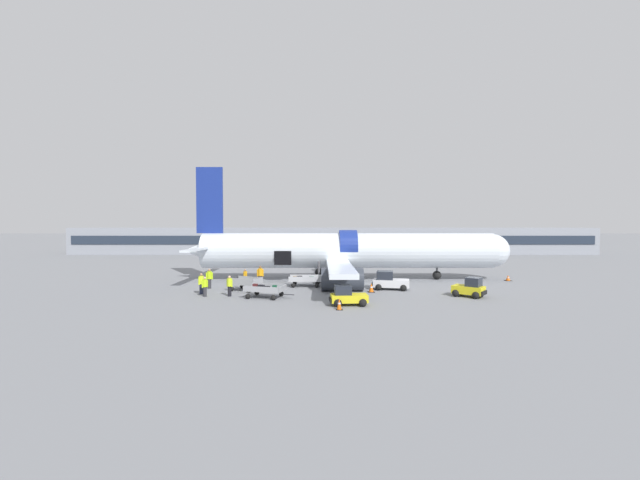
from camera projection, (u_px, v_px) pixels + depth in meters
name	position (u px, v px, depth m)	size (l,w,h in m)	color
ground_plane	(346.00, 284.00, 37.87)	(500.00, 500.00, 0.00)	slate
terminal_strip	(332.00, 240.00, 80.91)	(103.09, 10.96, 5.20)	gray
airplane	(343.00, 251.00, 40.75)	(33.84, 27.11, 11.66)	silver
baggage_tug_lead	(470.00, 289.00, 30.85)	(2.66, 2.52, 1.56)	yellow
baggage_tug_mid	(389.00, 281.00, 34.50)	(3.46, 2.48, 1.61)	silver
baggage_tug_rear	(347.00, 297.00, 27.57)	(2.74, 1.86, 1.41)	yellow
baggage_cart_loading	(247.00, 284.00, 33.82)	(3.50, 2.53, 1.13)	#999BA0
baggage_cart_queued	(306.00, 281.00, 36.21)	(3.99, 2.02, 0.99)	#B7BABF
baggage_cart_empty	(265.00, 291.00, 30.49)	(4.00, 2.55, 1.06)	#999BA0
ground_crew_loader_a	(260.00, 275.00, 36.83)	(0.63, 0.43, 1.84)	#1E2338
ground_crew_loader_b	(229.00, 285.00, 31.06)	(0.56, 0.50, 1.65)	black
ground_crew_driver	(205.00, 286.00, 30.95)	(0.51, 0.51, 1.58)	#2D2D33
ground_crew_supervisor	(209.00, 278.00, 34.90)	(0.62, 0.49, 1.78)	#2D2D33
ground_crew_helper	(245.00, 277.00, 36.64)	(0.50, 0.50, 1.55)	#1E2338
ground_crew_marshal	(201.00, 283.00, 32.05)	(0.54, 0.56, 1.73)	#1E2338
safety_cone_nose	(508.00, 278.00, 39.92)	(0.62, 0.62, 0.56)	black
safety_cone_engine_left	(339.00, 304.00, 26.08)	(0.44, 0.44, 0.79)	black
safety_cone_wingtip	(371.00, 288.00, 33.04)	(0.57, 0.57, 0.78)	black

